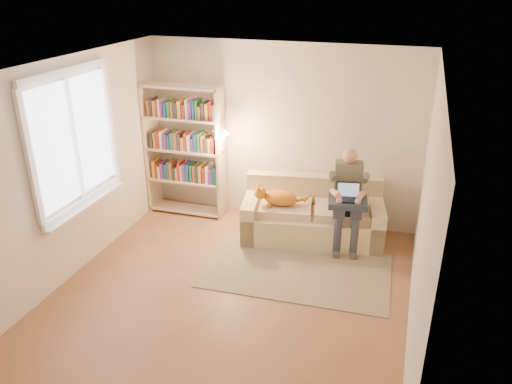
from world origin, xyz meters
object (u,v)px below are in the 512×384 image
(person, at_px, (348,193))
(bookshelf, at_px, (185,145))
(laptop, at_px, (345,195))
(cat, at_px, (279,197))
(sofa, at_px, (312,217))

(person, bearing_deg, bookshelf, 164.42)
(laptop, height_order, bookshelf, bookshelf)
(person, distance_m, laptop, 0.12)
(person, relative_size, cat, 1.93)
(laptop, relative_size, bookshelf, 0.17)
(person, xyz_separation_m, laptop, (-0.02, -0.12, 0.02))
(sofa, xyz_separation_m, person, (0.47, -0.06, 0.47))
(sofa, relative_size, cat, 2.92)
(person, height_order, laptop, person)
(cat, bearing_deg, laptop, -8.78)
(sofa, xyz_separation_m, cat, (-0.44, -0.21, 0.34))
(person, bearing_deg, sofa, 161.81)
(sofa, relative_size, bookshelf, 1.02)
(sofa, bearing_deg, person, -18.19)
(cat, height_order, bookshelf, bookshelf)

